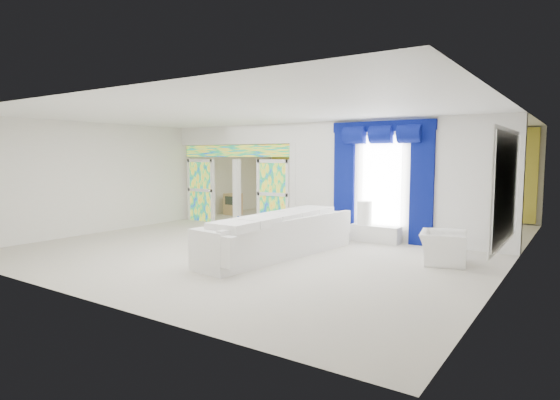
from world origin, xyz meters
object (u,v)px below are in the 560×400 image
Objects in this scene: white_sofa at (279,238)px; grand_piano at (301,206)px; console_table at (375,234)px; armchair at (443,248)px; coffee_table at (238,238)px.

grand_piano is (-2.55, 5.08, 0.06)m from white_sofa.
armchair is at bearing -35.32° from console_table.
console_table is at bearing 74.88° from white_sofa.
white_sofa reaches higher than console_table.
white_sofa is 3.28m from armchair.
white_sofa is 1.39m from coffee_table.
coffee_table is 1.93× the size of armchair.
grand_piano is (-1.20, 4.78, 0.24)m from coffee_table.
console_table is 2.42m from armchair.
white_sofa is at bearing 99.87° from armchair.
console_table is at bearing 43.86° from coffee_table.
coffee_table is 1.05× the size of grand_piano.
coffee_table is at bearing -76.51° from grand_piano.
white_sofa is at bearing -112.19° from console_table.
armchair is (4.39, 0.93, 0.11)m from coffee_table.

